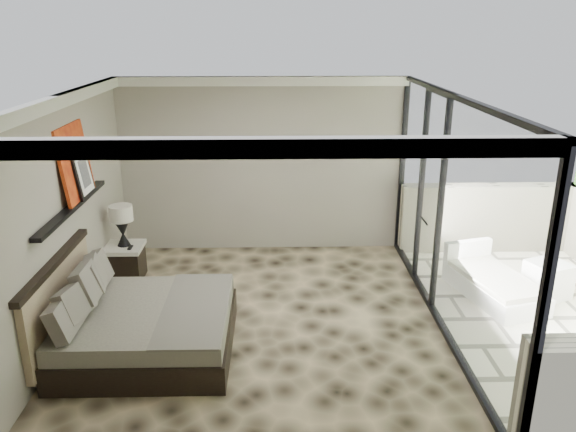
{
  "coord_description": "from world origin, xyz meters",
  "views": [
    {
      "loc": [
        0.21,
        -6.25,
        3.53
      ],
      "look_at": [
        0.37,
        0.4,
        1.26
      ],
      "focal_mm": 35.0,
      "sensor_mm": 36.0,
      "label": 1
    }
  ],
  "objects_px": {
    "nightstand": "(125,261)",
    "lounger": "(492,284)",
    "bed": "(139,324)",
    "ottoman": "(548,279)",
    "table_lamp": "(122,220)"
  },
  "relations": [
    {
      "from": "nightstand",
      "to": "lounger",
      "type": "height_order",
      "value": "lounger"
    },
    {
      "from": "bed",
      "to": "ottoman",
      "type": "height_order",
      "value": "bed"
    },
    {
      "from": "bed",
      "to": "table_lamp",
      "type": "bearing_deg",
      "value": 108.11
    },
    {
      "from": "bed",
      "to": "ottoman",
      "type": "bearing_deg",
      "value": 13.11
    },
    {
      "from": "bed",
      "to": "lounger",
      "type": "distance_m",
      "value": 4.69
    },
    {
      "from": "table_lamp",
      "to": "ottoman",
      "type": "relative_size",
      "value": 1.24
    },
    {
      "from": "bed",
      "to": "lounger",
      "type": "height_order",
      "value": "bed"
    },
    {
      "from": "table_lamp",
      "to": "lounger",
      "type": "xyz_separation_m",
      "value": [
        5.16,
        -0.69,
        -0.72
      ]
    },
    {
      "from": "bed",
      "to": "ottoman",
      "type": "relative_size",
      "value": 3.99
    },
    {
      "from": "table_lamp",
      "to": "lounger",
      "type": "height_order",
      "value": "table_lamp"
    },
    {
      "from": "nightstand",
      "to": "ottoman",
      "type": "bearing_deg",
      "value": -26.25
    },
    {
      "from": "nightstand",
      "to": "table_lamp",
      "type": "xyz_separation_m",
      "value": [
        0.01,
        0.01,
        0.63
      ]
    },
    {
      "from": "lounger",
      "to": "nightstand",
      "type": "bearing_deg",
      "value": 157.55
    },
    {
      "from": "ottoman",
      "to": "lounger",
      "type": "height_order",
      "value": "lounger"
    },
    {
      "from": "bed",
      "to": "nightstand",
      "type": "height_order",
      "value": "bed"
    }
  ]
}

